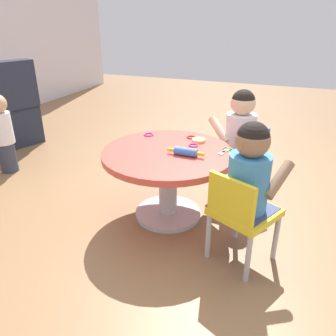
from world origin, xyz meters
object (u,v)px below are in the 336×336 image
object	(u,v)px
child_chair_left	(241,213)
craft_scissors	(226,150)
rolling_pin	(186,152)
seated_child_right	(240,126)
toddler_standing	(2,132)
craft_table	(168,168)
seated_child_left	(250,171)
child_chair_right	(241,158)

from	to	relation	value
child_chair_left	craft_scissors	world-z (taller)	child_chair_left
child_chair_left	rolling_pin	xyz separation A→B (m)	(0.26, 0.39, 0.19)
child_chair_left	seated_child_right	distance (m)	0.81
seated_child_right	toddler_standing	distance (m)	1.93
seated_child_right	craft_scissors	size ratio (longest dim) A/B	3.61
toddler_standing	rolling_pin	size ratio (longest dim) A/B	2.92
craft_table	seated_child_left	bearing A→B (deg)	-115.23
rolling_pin	craft_scissors	distance (m)	0.27
child_chair_left	craft_scissors	bearing A→B (deg)	23.26
child_chair_right	rolling_pin	size ratio (longest dim) A/B	2.33
seated_child_left	toddler_standing	bearing A→B (deg)	78.89
child_chair_right	rolling_pin	bearing A→B (deg)	151.25
child_chair_left	seated_child_left	distance (m)	0.23
toddler_standing	rolling_pin	distance (m)	1.68
toddler_standing	rolling_pin	bearing A→B (deg)	-96.37
craft_scissors	child_chair_right	bearing A→B (deg)	-9.66
craft_table	child_chair_left	world-z (taller)	child_chair_left
seated_child_right	child_chair_left	bearing A→B (deg)	-168.08
rolling_pin	craft_scissors	size ratio (longest dim) A/B	1.63
child_chair_right	toddler_standing	world-z (taller)	toddler_standing
toddler_standing	rolling_pin	world-z (taller)	toddler_standing
seated_child_left	child_chair_left	bearing A→B (deg)	154.27
seated_child_left	toddler_standing	world-z (taller)	seated_child_left
child_chair_right	seated_child_right	xyz separation A→B (m)	(0.02, 0.03, 0.23)
craft_table	child_chair_left	bearing A→B (deg)	-119.07
craft_table	child_chair_right	size ratio (longest dim) A/B	1.55
seated_child_left	rolling_pin	world-z (taller)	seated_child_left
child_chair_left	rolling_pin	world-z (taller)	child_chair_left
child_chair_right	craft_scissors	distance (m)	0.36
rolling_pin	toddler_standing	bearing A→B (deg)	83.63
seated_child_right	craft_scissors	distance (m)	0.34
seated_child_left	child_chair_right	distance (m)	0.75
seated_child_left	toddler_standing	xyz separation A→B (m)	(0.41, 2.08, -0.17)
child_chair_left	seated_child_left	size ratio (longest dim) A/B	1.05
seated_child_left	craft_scissors	world-z (taller)	seated_child_left
child_chair_left	seated_child_right	xyz separation A→B (m)	(0.76, 0.16, 0.23)
craft_table	rolling_pin	bearing A→B (deg)	-104.08
child_chair_right	rolling_pin	distance (m)	0.58
seated_child_right	toddler_standing	bearing A→B (deg)	99.56
rolling_pin	child_chair_left	bearing A→B (deg)	-123.20
child_chair_left	seated_child_left	bearing A→B (deg)	-25.73
child_chair_right	seated_child_right	world-z (taller)	seated_child_right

